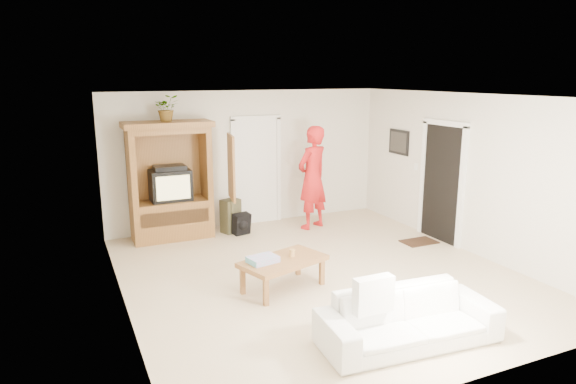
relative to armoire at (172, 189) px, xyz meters
name	(u,v)px	position (x,y,z in m)	size (l,w,h in m)	color
floor	(319,274)	(1.58, -2.66, -0.91)	(6.00, 6.00, 0.00)	#C9AF86
ceiling	(322,96)	(1.58, -2.66, 1.69)	(6.00, 6.00, 0.00)	white
wall_back	(248,158)	(1.58, 0.34, 0.39)	(5.50, 5.50, 0.00)	silver
wall_front	(476,254)	(1.58, -5.66, 0.39)	(5.50, 5.50, 0.00)	silver
wall_left	(119,209)	(-1.17, -2.66, 0.39)	(6.00, 6.00, 0.00)	silver
wall_right	(469,174)	(4.33, -2.66, 0.39)	(6.00, 6.00, 0.00)	silver
armoire	(172,189)	(0.00, 0.00, 0.00)	(1.82, 1.14, 2.10)	brown
door_back	(256,172)	(1.73, 0.31, 0.11)	(0.85, 0.05, 2.04)	white
doorway_right	(442,184)	(4.30, -2.06, 0.11)	(0.05, 0.90, 2.04)	black
framed_picture	(399,142)	(4.31, -0.76, 0.69)	(0.03, 0.60, 0.48)	black
doormat	(419,242)	(3.88, -2.06, -0.90)	(0.60, 0.40, 0.02)	#382316
plant	(167,108)	(-0.02, -0.03, 1.42)	(0.41, 0.35, 0.45)	#4C7238
man	(312,178)	(2.56, -0.47, 0.07)	(0.72, 0.47, 1.96)	red
sofa	(408,318)	(1.54, -4.81, -0.62)	(1.98, 0.77, 0.58)	white
coffee_table	(283,263)	(0.88, -2.92, -0.53)	(1.31, 0.96, 0.44)	#8E5E31
towel	(263,259)	(0.58, -2.92, -0.43)	(0.38, 0.28, 0.08)	#E74D9A
candle	(292,253)	(1.03, -2.87, -0.42)	(0.08, 0.08, 0.10)	tan
backpack_black	(241,224)	(1.17, -0.33, -0.72)	(0.31, 0.18, 0.38)	black
backpack_olive	(231,216)	(1.04, -0.12, -0.59)	(0.33, 0.24, 0.63)	#47442B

